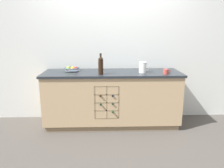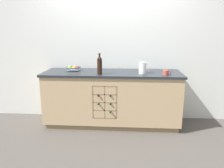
{
  "view_description": "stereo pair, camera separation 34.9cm",
  "coord_description": "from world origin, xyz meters",
  "px_view_note": "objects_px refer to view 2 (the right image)",
  "views": [
    {
      "loc": [
        -0.11,
        -3.39,
        1.53
      ],
      "look_at": [
        0.0,
        0.0,
        0.69
      ],
      "focal_mm": 35.0,
      "sensor_mm": 36.0,
      "label": 1
    },
    {
      "loc": [
        0.24,
        -3.38,
        1.53
      ],
      "look_at": [
        0.0,
        0.0,
        0.69
      ],
      "focal_mm": 35.0,
      "sensor_mm": 36.0,
      "label": 2
    }
  ],
  "objects_px": {
    "standing_wine_bottle": "(100,65)",
    "ceramic_mug": "(166,73)",
    "fruit_bowl": "(73,68)",
    "white_pitcher": "(143,68)"
  },
  "relations": [
    {
      "from": "fruit_bowl",
      "to": "white_pitcher",
      "type": "distance_m",
      "value": 1.13
    },
    {
      "from": "standing_wine_bottle",
      "to": "ceramic_mug",
      "type": "bearing_deg",
      "value": -0.33
    },
    {
      "from": "ceramic_mug",
      "to": "standing_wine_bottle",
      "type": "xyz_separation_m",
      "value": [
        -0.98,
        0.01,
        0.1
      ]
    },
    {
      "from": "white_pitcher",
      "to": "standing_wine_bottle",
      "type": "height_order",
      "value": "standing_wine_bottle"
    },
    {
      "from": "fruit_bowl",
      "to": "standing_wine_bottle",
      "type": "distance_m",
      "value": 0.55
    },
    {
      "from": "fruit_bowl",
      "to": "standing_wine_bottle",
      "type": "relative_size",
      "value": 0.79
    },
    {
      "from": "fruit_bowl",
      "to": "white_pitcher",
      "type": "height_order",
      "value": "white_pitcher"
    },
    {
      "from": "fruit_bowl",
      "to": "white_pitcher",
      "type": "bearing_deg",
      "value": -8.17
    },
    {
      "from": "ceramic_mug",
      "to": "white_pitcher",
      "type": "bearing_deg",
      "value": 160.57
    },
    {
      "from": "fruit_bowl",
      "to": "ceramic_mug",
      "type": "relative_size",
      "value": 2.16
    }
  ]
}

